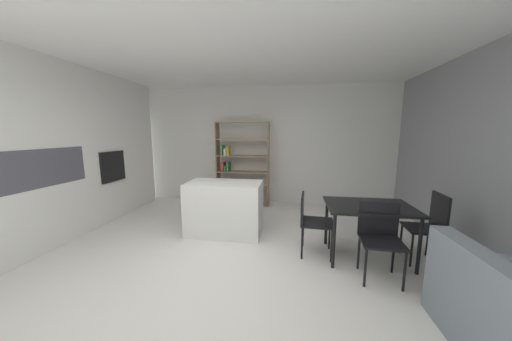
{
  "coord_description": "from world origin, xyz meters",
  "views": [
    {
      "loc": [
        0.86,
        -2.87,
        1.73
      ],
      "look_at": [
        0.3,
        0.96,
        1.12
      ],
      "focal_mm": 17.09,
      "sensor_mm": 36.0,
      "label": 1
    }
  ],
  "objects_px": {
    "kitchen_island": "(225,208)",
    "open_bookshelf": "(239,168)",
    "dining_chair_window_side": "(431,222)",
    "dining_chair_island_side": "(310,218)",
    "built_in_oven": "(113,166)",
    "dining_chair_near": "(380,233)",
    "dining_table": "(369,211)"
  },
  "relations": [
    {
      "from": "kitchen_island",
      "to": "open_bookshelf",
      "type": "distance_m",
      "value": 1.82
    },
    {
      "from": "built_in_oven",
      "to": "dining_chair_near",
      "type": "distance_m",
      "value": 4.74
    },
    {
      "from": "open_bookshelf",
      "to": "dining_chair_near",
      "type": "relative_size",
      "value": 2.21
    },
    {
      "from": "dining_chair_window_side",
      "to": "dining_chair_near",
      "type": "xyz_separation_m",
      "value": [
        -0.77,
        -0.43,
        -0.02
      ]
    },
    {
      "from": "built_in_oven",
      "to": "kitchen_island",
      "type": "relative_size",
      "value": 0.49
    },
    {
      "from": "built_in_oven",
      "to": "dining_chair_near",
      "type": "xyz_separation_m",
      "value": [
        4.53,
        -1.31,
        -0.53
      ]
    },
    {
      "from": "built_in_oven",
      "to": "open_bookshelf",
      "type": "height_order",
      "value": "open_bookshelf"
    },
    {
      "from": "built_in_oven",
      "to": "kitchen_island",
      "type": "height_order",
      "value": "built_in_oven"
    },
    {
      "from": "kitchen_island",
      "to": "dining_chair_window_side",
      "type": "relative_size",
      "value": 1.33
    },
    {
      "from": "kitchen_island",
      "to": "dining_chair_island_side",
      "type": "height_order",
      "value": "kitchen_island"
    },
    {
      "from": "dining_chair_near",
      "to": "dining_chair_island_side",
      "type": "distance_m",
      "value": 0.9
    },
    {
      "from": "kitchen_island",
      "to": "dining_chair_near",
      "type": "relative_size",
      "value": 1.4
    },
    {
      "from": "open_bookshelf",
      "to": "dining_chair_near",
      "type": "bearing_deg",
      "value": -49.45
    },
    {
      "from": "built_in_oven",
      "to": "dining_chair_window_side",
      "type": "relative_size",
      "value": 0.65
    },
    {
      "from": "dining_chair_window_side",
      "to": "open_bookshelf",
      "type": "bearing_deg",
      "value": -123.51
    },
    {
      "from": "built_in_oven",
      "to": "dining_chair_near",
      "type": "relative_size",
      "value": 0.68
    },
    {
      "from": "kitchen_island",
      "to": "dining_chair_near",
      "type": "bearing_deg",
      "value": -23.71
    },
    {
      "from": "dining_chair_window_side",
      "to": "dining_chair_island_side",
      "type": "distance_m",
      "value": 1.55
    },
    {
      "from": "dining_table",
      "to": "dining_chair_window_side",
      "type": "height_order",
      "value": "dining_chair_window_side"
    },
    {
      "from": "built_in_oven",
      "to": "dining_table",
      "type": "xyz_separation_m",
      "value": [
        4.52,
        -0.88,
        -0.4
      ]
    },
    {
      "from": "built_in_oven",
      "to": "dining_table",
      "type": "distance_m",
      "value": 4.62
    },
    {
      "from": "built_in_oven",
      "to": "dining_chair_near",
      "type": "height_order",
      "value": "built_in_oven"
    },
    {
      "from": "kitchen_island",
      "to": "dining_chair_window_side",
      "type": "bearing_deg",
      "value": -10.21
    },
    {
      "from": "kitchen_island",
      "to": "dining_table",
      "type": "height_order",
      "value": "kitchen_island"
    },
    {
      "from": "open_bookshelf",
      "to": "dining_chair_island_side",
      "type": "height_order",
      "value": "open_bookshelf"
    },
    {
      "from": "open_bookshelf",
      "to": "dining_chair_window_side",
      "type": "distance_m",
      "value": 3.86
    },
    {
      "from": "dining_chair_near",
      "to": "dining_chair_island_side",
      "type": "bearing_deg",
      "value": 154.43
    },
    {
      "from": "kitchen_island",
      "to": "open_bookshelf",
      "type": "xyz_separation_m",
      "value": [
        -0.14,
        1.76,
        0.45
      ]
    },
    {
      "from": "dining_chair_window_side",
      "to": "dining_chair_near",
      "type": "bearing_deg",
      "value": -58.08
    },
    {
      "from": "dining_chair_window_side",
      "to": "dining_chair_near",
      "type": "relative_size",
      "value": 1.06
    },
    {
      "from": "kitchen_island",
      "to": "open_bookshelf",
      "type": "height_order",
      "value": "open_bookshelf"
    },
    {
      "from": "dining_chair_island_side",
      "to": "built_in_oven",
      "type": "bearing_deg",
      "value": 81.28
    }
  ]
}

